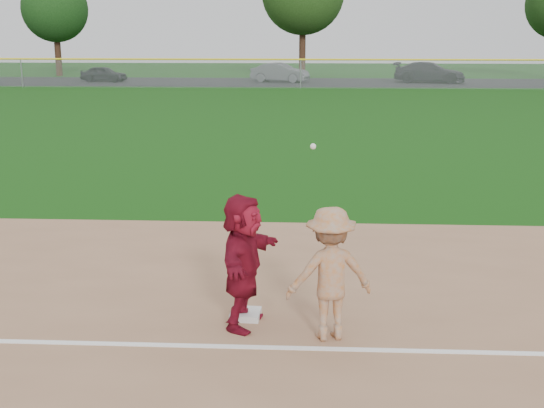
{
  "coord_description": "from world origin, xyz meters",
  "views": [
    {
      "loc": [
        0.53,
        -8.62,
        3.86
      ],
      "look_at": [
        0.0,
        1.5,
        1.3
      ],
      "focal_mm": 45.0,
      "sensor_mm": 36.0,
      "label": 1
    }
  ],
  "objects_px": {
    "car_left": "(104,74)",
    "car_mid": "(280,73)",
    "base_runner": "(243,261)",
    "car_right": "(430,72)",
    "first_base": "(246,314)"
  },
  "relations": [
    {
      "from": "car_left",
      "to": "car_mid",
      "type": "height_order",
      "value": "car_mid"
    },
    {
      "from": "base_runner",
      "to": "car_left",
      "type": "relative_size",
      "value": 0.5
    },
    {
      "from": "car_left",
      "to": "car_mid",
      "type": "xyz_separation_m",
      "value": [
        14.02,
        0.31,
        0.13
      ]
    },
    {
      "from": "car_mid",
      "to": "car_right",
      "type": "distance_m",
      "value": 11.68
    },
    {
      "from": "base_runner",
      "to": "car_mid",
      "type": "bearing_deg",
      "value": 14.19
    },
    {
      "from": "base_runner",
      "to": "car_right",
      "type": "bearing_deg",
      "value": -0.14
    },
    {
      "from": "car_mid",
      "to": "car_right",
      "type": "height_order",
      "value": "car_right"
    },
    {
      "from": "car_right",
      "to": "first_base",
      "type": "bearing_deg",
      "value": -177.62
    },
    {
      "from": "first_base",
      "to": "base_runner",
      "type": "height_order",
      "value": "base_runner"
    },
    {
      "from": "first_base",
      "to": "car_right",
      "type": "xyz_separation_m",
      "value": [
        10.28,
        45.79,
        0.74
      ]
    },
    {
      "from": "base_runner",
      "to": "first_base",
      "type": "bearing_deg",
      "value": 12.71
    },
    {
      "from": "first_base",
      "to": "car_right",
      "type": "bearing_deg",
      "value": 77.35
    },
    {
      "from": "car_left",
      "to": "car_mid",
      "type": "distance_m",
      "value": 14.02
    },
    {
      "from": "car_left",
      "to": "car_right",
      "type": "height_order",
      "value": "car_right"
    },
    {
      "from": "first_base",
      "to": "car_mid",
      "type": "distance_m",
      "value": 45.84
    }
  ]
}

